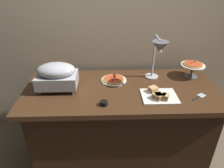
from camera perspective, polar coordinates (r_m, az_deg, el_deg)
name	(u,v)px	position (r m, az deg, el deg)	size (l,w,h in m)	color
ground_plane	(120,145)	(2.50, 2.27, -16.36)	(8.00, 8.00, 0.00)	brown
back_wall	(119,30)	(2.32, 2.01, 14.61)	(4.40, 0.04, 2.40)	#C6B593
buffet_table	(121,119)	(2.24, 2.46, -9.46)	(1.90, 0.84, 0.76)	#422816
chafing_dish	(57,75)	(2.01, -14.98, 2.40)	(0.38, 0.26, 0.27)	#B7BABF
heat_lamp	(158,50)	(2.00, 12.64, 9.01)	(0.15, 0.34, 0.47)	#B7BABF
pizza_plate_front	(114,80)	(2.16, 0.49, 1.20)	(0.26, 0.26, 0.03)	white
pizza_plate_center	(193,66)	(2.36, 21.31, 4.63)	(0.25, 0.25, 0.16)	#595B60
sandwich_platter	(159,95)	(1.92, 12.78, -3.05)	(0.32, 0.26, 0.06)	white
sauce_cup_near	(104,103)	(1.78, -2.24, -5.23)	(0.07, 0.07, 0.04)	black
serving_spatula	(199,97)	(2.05, 22.78, -3.25)	(0.16, 0.12, 0.01)	#B7BABF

